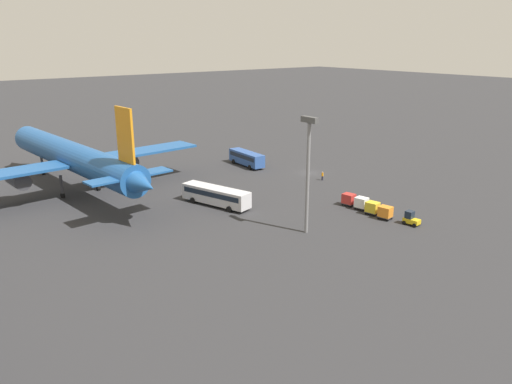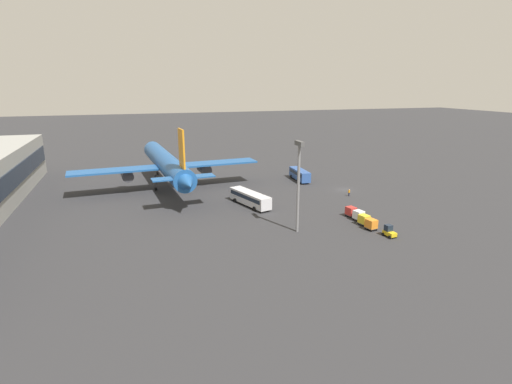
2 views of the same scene
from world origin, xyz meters
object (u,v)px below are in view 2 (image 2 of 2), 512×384
at_px(cargo_cart_yellow, 364,219).
at_px(cargo_cart_white, 359,215).
at_px(airplane, 166,163).
at_px(baggage_tug, 389,232).
at_px(worker_person, 349,193).
at_px(cargo_cart_red, 351,211).
at_px(cargo_cart_orange, 371,224).
at_px(shuttle_bus_near, 300,174).
at_px(shuttle_bus_far, 250,198).

xyz_separation_m(cargo_cart_yellow, cargo_cart_white, (2.65, -0.45, 0.00)).
xyz_separation_m(airplane, baggage_tug, (-47.36, -33.97, -5.58)).
xyz_separation_m(worker_person, cargo_cart_red, (-13.93, 7.81, 0.32)).
relative_size(airplane, cargo_cart_orange, 24.34).
height_order(shuttle_bus_near, worker_person, shuttle_bus_near).
bearing_deg(shuttle_bus_far, shuttle_bus_near, -63.90).
xyz_separation_m(airplane, cargo_cart_red, (-35.55, -33.28, -5.33)).
relative_size(worker_person, cargo_cart_white, 0.77).
bearing_deg(cargo_cart_white, baggage_tug, -176.60).
bearing_deg(shuttle_bus_far, airplane, 19.56).
xyz_separation_m(worker_person, cargo_cart_yellow, (-19.22, 8.12, 0.32)).
height_order(airplane, shuttle_bus_far, airplane).
height_order(shuttle_bus_far, baggage_tug, shuttle_bus_far).
distance_m(cargo_cart_orange, cargo_cart_red, 7.95).
xyz_separation_m(cargo_cart_orange, cargo_cart_yellow, (2.65, -0.15, 0.00)).
bearing_deg(cargo_cart_orange, worker_person, -20.72).
bearing_deg(shuttle_bus_near, cargo_cart_orange, 178.43).
height_order(shuttle_bus_near, cargo_cart_white, shuttle_bus_near).
relative_size(baggage_tug, cargo_cart_red, 1.12).
relative_size(shuttle_bus_far, cargo_cart_yellow, 5.79).
bearing_deg(worker_person, airplane, 62.24).
xyz_separation_m(shuttle_bus_far, baggage_tug, (-25.56, -18.09, -0.92)).
relative_size(shuttle_bus_far, worker_person, 7.50).
bearing_deg(cargo_cart_yellow, cargo_cart_white, -9.64).
height_order(baggage_tug, cargo_cart_red, baggage_tug).
bearing_deg(cargo_cart_yellow, cargo_cart_red, -3.33).
height_order(airplane, cargo_cart_red, airplane).
height_order(shuttle_bus_near, shuttle_bus_far, shuttle_bus_near).
xyz_separation_m(shuttle_bus_near, worker_person, (-18.61, -4.79, -1.00)).
bearing_deg(shuttle_bus_near, worker_person, -162.22).
bearing_deg(airplane, shuttle_bus_near, -99.25).
distance_m(cargo_cart_yellow, cargo_cart_red, 5.30).
bearing_deg(airplane, baggage_tug, -148.85).
bearing_deg(cargo_cart_red, cargo_cart_white, -176.93).
bearing_deg(shuttle_bus_far, cargo_cart_red, -144.82).
bearing_deg(cargo_cart_yellow, shuttle_bus_far, 41.91).
distance_m(cargo_cart_yellow, cargo_cart_white, 2.68).
bearing_deg(shuttle_bus_far, worker_person, -106.12).
xyz_separation_m(shuttle_bus_far, cargo_cart_white, (-16.40, -17.55, -0.67)).
height_order(baggage_tug, cargo_cart_yellow, baggage_tug).
bearing_deg(baggage_tug, cargo_cart_yellow, 2.11).
relative_size(airplane, worker_person, 31.53).
height_order(baggage_tug, worker_person, baggage_tug).
xyz_separation_m(shuttle_bus_far, cargo_cart_yellow, (-19.05, -17.10, -0.67)).
xyz_separation_m(airplane, cargo_cart_white, (-38.20, -33.42, -5.33)).
distance_m(shuttle_bus_far, worker_person, 25.24).
bearing_deg(airplane, cargo_cart_yellow, -145.59).
distance_m(shuttle_bus_far, cargo_cart_white, 24.03).
relative_size(shuttle_bus_near, worker_person, 6.07).
distance_m(shuttle_bus_near, cargo_cart_orange, 40.63).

